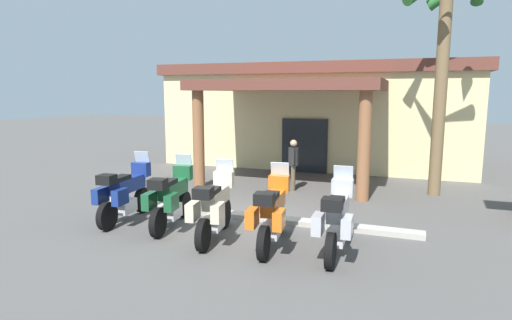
# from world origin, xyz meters

# --- Properties ---
(ground_plane) EXTENTS (80.00, 80.00, 0.00)m
(ground_plane) POSITION_xyz_m (0.00, 0.00, 0.00)
(ground_plane) COLOR #514F4C
(motel_building) EXTENTS (13.08, 10.65, 4.28)m
(motel_building) POSITION_xyz_m (-0.06, 9.93, 2.19)
(motel_building) COLOR beige
(motel_building) RESTS_ON ground_plane
(motorcycle_blue) EXTENTS (0.74, 2.21, 1.61)m
(motorcycle_blue) POSITION_xyz_m (-2.43, -0.82, 0.70)
(motorcycle_blue) COLOR black
(motorcycle_blue) RESTS_ON ground_plane
(motorcycle_green) EXTENTS (0.84, 2.20, 1.61)m
(motorcycle_green) POSITION_xyz_m (-1.13, -0.82, 0.70)
(motorcycle_green) COLOR black
(motorcycle_green) RESTS_ON ground_plane
(motorcycle_cream) EXTENTS (0.84, 2.20, 1.61)m
(motorcycle_cream) POSITION_xyz_m (0.17, -1.21, 0.70)
(motorcycle_cream) COLOR black
(motorcycle_cream) RESTS_ON ground_plane
(motorcycle_orange) EXTENTS (0.78, 2.21, 1.61)m
(motorcycle_orange) POSITION_xyz_m (1.47, -1.21, 0.70)
(motorcycle_orange) COLOR black
(motorcycle_orange) RESTS_ON ground_plane
(motorcycle_silver) EXTENTS (0.72, 2.21, 1.61)m
(motorcycle_silver) POSITION_xyz_m (2.77, -1.15, 0.70)
(motorcycle_silver) COLOR black
(motorcycle_silver) RESTS_ON ground_plane
(pedestrian) EXTENTS (0.32, 0.52, 1.63)m
(pedestrian) POSITION_xyz_m (0.46, 3.86, 0.94)
(pedestrian) COLOR brown
(pedestrian) RESTS_ON ground_plane
(palm_tree_near_portico) EXTENTS (2.44, 2.47, 6.78)m
(palm_tree_near_portico) POSITION_xyz_m (4.71, 4.78, 4.73)
(palm_tree_near_portico) COLOR brown
(palm_tree_near_portico) RESTS_ON ground_plane
(curb_strip) EXTENTS (8.50, 0.36, 0.12)m
(curb_strip) POSITION_xyz_m (0.17, 0.42, 0.06)
(curb_strip) COLOR #ADA89E
(curb_strip) RESTS_ON ground_plane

